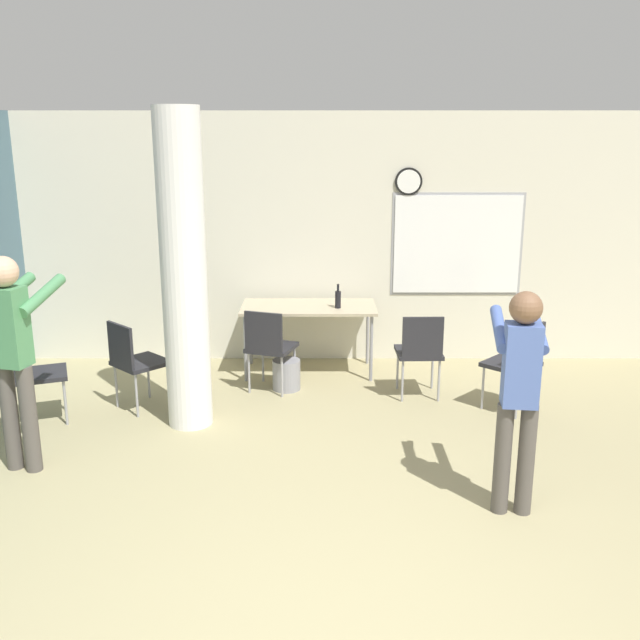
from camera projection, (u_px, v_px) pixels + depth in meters
wall_back at (332, 239)px, 8.06m from camera, size 8.00×0.15×2.80m
support_pillar at (187, 273)px, 6.18m from camera, size 0.40×0.40×2.80m
folding_table at (311, 311)px, 7.73m from camera, size 1.45×0.71×0.75m
bottle_on_table at (341, 299)px, 7.60m from camera, size 0.06×0.06×0.26m
waste_bin at (289, 375)px, 7.35m from camera, size 0.29×0.29×0.32m
chair_table_right at (423, 349)px, 7.02m from camera, size 0.45×0.45×0.87m
chair_by_left_wall at (35, 368)px, 6.45m from camera, size 0.57×0.57×0.87m
chair_near_pillar at (137, 358)px, 6.74m from camera, size 0.62×0.62×0.87m
chair_mid_room at (521, 360)px, 6.68m from camera, size 0.62×0.62×0.87m
chair_table_left at (272, 344)px, 7.19m from camera, size 0.56×0.56×0.87m
person_playing_side at (522, 385)px, 4.80m from camera, size 0.40×0.64×1.59m
person_watching_back at (17, 346)px, 5.43m from camera, size 0.49×0.67×1.71m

